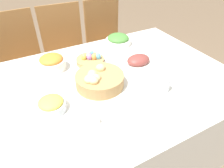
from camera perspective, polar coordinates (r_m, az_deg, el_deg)
ground_plane at (r=1.84m, az=-0.44°, el=-17.89°), size 12.00×12.00×0.00m
dining_table at (r=1.55m, az=-0.51°, el=-10.06°), size 1.65×1.16×0.74m
chair_far_center at (r=2.16m, az=-12.77°, el=9.06°), size 0.44×0.44×0.97m
chair_far_left at (r=2.11m, az=-24.36°, el=5.76°), size 0.44×0.44×0.97m
chair_far_right at (r=2.31m, az=-1.22°, el=11.93°), size 0.45×0.45×0.97m
bread_basket at (r=1.24m, az=-3.71°, el=1.29°), size 0.30×0.30×0.12m
egg_basket at (r=1.48m, az=-6.20°, el=6.99°), size 0.20×0.20×0.08m
ham_platter at (r=1.48m, az=7.55°, el=6.58°), size 0.27×0.19×0.08m
pineapple_bowl at (r=1.12m, az=-16.97°, el=-5.63°), size 0.16×0.16×0.08m
carrot_bowl at (r=1.45m, az=-16.82°, el=5.89°), size 0.19×0.19×0.11m
green_salad_bowl at (r=1.74m, az=1.77°, el=12.48°), size 0.21×0.21×0.09m
dinner_plate at (r=1.04m, az=10.26°, el=-10.73°), size 0.25×0.25×0.01m
fork at (r=0.99m, az=3.02°, el=-14.07°), size 0.02×0.17×0.00m
knife at (r=1.12m, az=16.44°, el=-7.85°), size 0.02×0.17×0.00m
spoon at (r=1.14m, az=17.56°, el=-7.29°), size 0.02×0.17×0.00m
drinking_cup at (r=1.23m, az=14.64°, el=-0.27°), size 0.06×0.06×0.09m
butter_dish at (r=1.03m, az=-7.95°, el=-10.33°), size 0.14×0.08×0.03m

